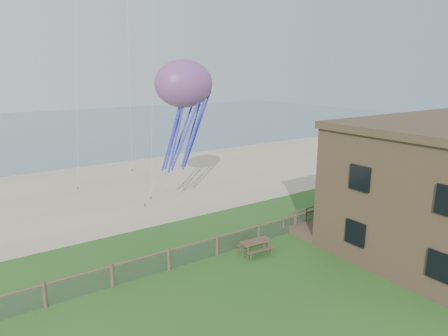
% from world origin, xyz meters
% --- Properties ---
extents(ground, '(160.00, 160.00, 0.00)m').
position_xyz_m(ground, '(0.00, 0.00, 0.00)').
color(ground, '#21541C').
rests_on(ground, ground).
extents(sand_beach, '(72.00, 20.00, 0.02)m').
position_xyz_m(sand_beach, '(0.00, 22.00, 0.00)').
color(sand_beach, tan).
rests_on(sand_beach, ground).
extents(ocean, '(160.00, 68.00, 0.02)m').
position_xyz_m(ocean, '(0.00, 66.00, 0.00)').
color(ocean, slate).
rests_on(ocean, ground).
extents(chainlink_fence, '(36.20, 0.20, 1.25)m').
position_xyz_m(chainlink_fence, '(0.00, 6.00, 0.55)').
color(chainlink_fence, '#4F382C').
rests_on(chainlink_fence, ground).
extents(motel_deck, '(15.00, 2.00, 0.50)m').
position_xyz_m(motel_deck, '(13.00, 5.00, 0.25)').
color(motel_deck, brown).
rests_on(motel_deck, ground).
extents(picnic_table, '(1.91, 1.51, 0.76)m').
position_xyz_m(picnic_table, '(1.97, 5.00, 0.38)').
color(picnic_table, brown).
rests_on(picnic_table, ground).
extents(octopus_kite, '(4.40, 3.57, 7.94)m').
position_xyz_m(octopus_kite, '(2.00, 13.02, 7.21)').
color(octopus_kite, red).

